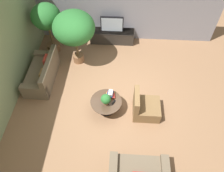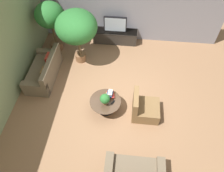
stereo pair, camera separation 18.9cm
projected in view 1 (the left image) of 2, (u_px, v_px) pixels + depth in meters
name	position (u px, v px, depth m)	size (l,w,h in m)	color
ground_plane	(116.00, 99.00, 7.09)	(24.00, 24.00, 0.00)	#8C6647
back_wall_stone	(121.00, 4.00, 8.01)	(7.40, 0.12, 3.00)	gray
side_wall_left	(3.00, 57.00, 6.19)	(0.12, 7.40, 3.00)	gray
media_console	(112.00, 36.00, 8.77)	(1.76, 0.50, 0.51)	#2D2823
television	(112.00, 24.00, 8.34)	(0.87, 0.13, 0.63)	black
coffee_table	(106.00, 104.00, 6.61)	(0.94, 0.94, 0.43)	black
couch_by_wall	(43.00, 73.00, 7.43)	(0.84, 1.78, 0.84)	brown
armchair_wicker	(145.00, 107.00, 6.56)	(0.80, 0.76, 0.86)	brown
potted_palm_tall	(46.00, 19.00, 7.57)	(1.03, 1.03, 1.94)	brown
potted_palm_corner	(74.00, 28.00, 7.13)	(1.40, 1.40, 2.02)	brown
potted_plant_tabletop	(106.00, 99.00, 6.28)	(0.30, 0.30, 0.39)	brown
book_stack	(110.00, 94.00, 6.59)	(0.28, 0.31, 0.18)	gold
remote_black	(114.00, 102.00, 6.48)	(0.04, 0.16, 0.02)	black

